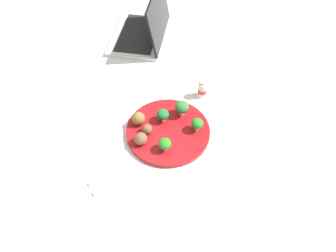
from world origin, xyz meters
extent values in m
plane|color=silver|center=(0.00, 0.00, 0.00)|extent=(4.00, 4.00, 0.00)
cylinder|color=maroon|center=(0.00, 0.00, 0.01)|extent=(0.28, 0.28, 0.02)
cylinder|color=#8CCB7E|center=(-0.07, -0.04, 0.02)|extent=(0.01, 0.01, 0.01)
ellipsoid|color=#2B8022|center=(-0.07, -0.04, 0.05)|extent=(0.04, 0.04, 0.03)
cylinder|color=#A9C673|center=(0.02, 0.04, 0.02)|extent=(0.01, 0.01, 0.01)
ellipsoid|color=#20692D|center=(0.02, 0.04, 0.05)|extent=(0.04, 0.04, 0.03)
cylinder|color=#A7C682|center=(0.08, 0.01, 0.03)|extent=(0.02, 0.02, 0.02)
ellipsoid|color=#316B32|center=(0.08, 0.01, 0.05)|extent=(0.05, 0.05, 0.04)
cylinder|color=#93CA66|center=(0.06, -0.07, 0.02)|extent=(0.01, 0.01, 0.02)
ellipsoid|color=#267B22|center=(0.06, -0.07, 0.05)|extent=(0.04, 0.04, 0.03)
sphere|color=brown|center=(-0.09, 0.04, 0.04)|extent=(0.04, 0.04, 0.04)
sphere|color=brown|center=(-0.04, 0.10, 0.04)|extent=(0.04, 0.04, 0.04)
sphere|color=brown|center=(-0.05, 0.05, 0.03)|extent=(0.03, 0.03, 0.03)
cube|color=white|center=(-0.24, 0.04, 0.00)|extent=(0.17, 0.12, 0.01)
cube|color=silver|center=(-0.26, 0.06, 0.01)|extent=(0.09, 0.02, 0.01)
cube|color=silver|center=(-0.20, 0.05, 0.01)|extent=(0.03, 0.02, 0.01)
cube|color=silver|center=(-0.27, 0.02, 0.01)|extent=(0.09, 0.02, 0.01)
cube|color=silver|center=(-0.20, 0.02, 0.01)|extent=(0.06, 0.02, 0.01)
cylinder|color=white|center=(0.21, 0.01, 0.03)|extent=(0.03, 0.03, 0.06)
cylinder|color=red|center=(0.21, 0.01, 0.03)|extent=(0.03, 0.03, 0.02)
cylinder|color=silver|center=(0.21, 0.01, 0.07)|extent=(0.02, 0.02, 0.01)
cube|color=silver|center=(0.35, 0.43, 0.01)|extent=(0.39, 0.35, 0.02)
cube|color=black|center=(0.35, 0.43, 0.02)|extent=(0.32, 0.27, 0.00)
cube|color=black|center=(0.39, 0.35, 0.11)|extent=(0.30, 0.19, 0.20)
camera|label=1|loc=(-0.51, -0.40, 0.84)|focal=33.69mm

